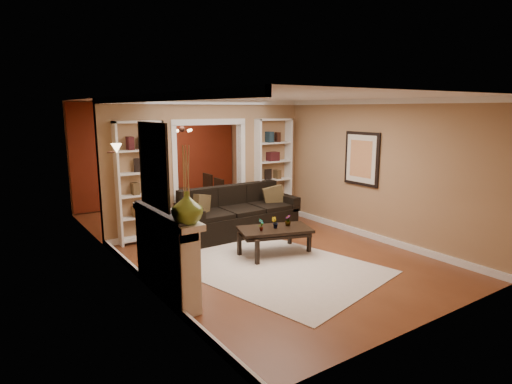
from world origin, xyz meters
TOP-DOWN VIEW (x-y plane):
  - floor at (0.00, 0.00)m, footprint 8.00×8.00m
  - ceiling at (0.00, 0.00)m, footprint 8.00×8.00m
  - wall_back at (0.00, 4.00)m, footprint 8.00×0.00m
  - wall_front at (0.00, -4.00)m, footprint 8.00×0.00m
  - wall_left at (-2.25, 0.00)m, footprint 0.00×8.00m
  - wall_right at (2.25, 0.00)m, footprint 0.00×8.00m
  - partition_wall at (0.00, 1.20)m, footprint 4.50×0.15m
  - red_back_panel at (0.00, 3.97)m, footprint 4.44×0.04m
  - dining_window at (0.00, 3.93)m, footprint 0.78×0.03m
  - area_rug at (-0.29, -1.44)m, footprint 3.11×3.82m
  - sofa at (0.28, 0.45)m, footprint 2.42×1.05m
  - pillow_left at (-0.58, 0.43)m, footprint 0.45×0.35m
  - pillow_right at (1.13, 0.43)m, footprint 0.43×0.27m
  - coffee_table at (0.12, -0.98)m, footprint 1.39×1.03m
  - plant_left at (-0.17, -0.98)m, footprint 0.13×0.12m
  - plant_center at (0.12, -0.98)m, footprint 0.14×0.14m
  - plant_right at (0.41, -0.98)m, footprint 0.14×0.14m
  - bookshelf_left at (-1.55, 1.03)m, footprint 0.90×0.30m
  - bookshelf_right at (1.55, 1.03)m, footprint 0.90×0.30m
  - fireplace at (-2.09, -1.50)m, footprint 0.32×1.70m
  - vase at (-2.09, -2.18)m, footprint 0.49×0.49m
  - mirror at (-2.23, -1.50)m, footprint 0.03×0.95m
  - wall_sconce at (-2.15, 0.55)m, footprint 0.18×0.18m
  - framed_art at (2.21, -1.00)m, footprint 0.04×0.85m
  - dining_table at (0.04, 2.55)m, footprint 1.49×0.83m
  - dining_chair_nw at (-0.51, 2.25)m, footprint 0.41×0.41m
  - dining_chair_ne at (0.59, 2.25)m, footprint 0.54×0.54m
  - dining_chair_sw at (-0.51, 2.85)m, footprint 0.49×0.49m
  - dining_chair_se at (0.59, 2.85)m, footprint 0.46×0.46m
  - chandelier at (0.00, 2.70)m, footprint 0.50×0.50m

SIDE VIEW (x-z plane):
  - floor at x=0.00m, z-range 0.00..0.00m
  - area_rug at x=-0.29m, z-range 0.00..0.01m
  - coffee_table at x=0.12m, z-range 0.00..0.47m
  - dining_table at x=0.04m, z-range 0.00..0.52m
  - dining_chair_sw at x=-0.51m, z-range 0.00..0.77m
  - dining_chair_nw at x=-0.51m, z-range 0.00..0.81m
  - dining_chair_ne at x=0.59m, z-range 0.00..0.88m
  - dining_chair_se at x=0.59m, z-range 0.00..0.92m
  - sofa at x=0.28m, z-range 0.00..0.95m
  - plant_right at x=0.41m, z-range 0.47..0.66m
  - plant_center at x=0.12m, z-range 0.47..0.67m
  - plant_left at x=-0.17m, z-range 0.47..0.68m
  - fireplace at x=-2.09m, z-range 0.00..1.16m
  - pillow_right at x=1.13m, z-range 0.46..0.88m
  - pillow_left at x=-0.58m, z-range 0.46..0.92m
  - bookshelf_left at x=-1.55m, z-range 0.00..2.30m
  - bookshelf_right at x=1.55m, z-range 0.00..2.30m
  - red_back_panel at x=0.00m, z-range 0.00..2.64m
  - wall_back at x=0.00m, z-range -2.65..5.35m
  - wall_front at x=0.00m, z-range -2.65..5.35m
  - wall_left at x=-2.25m, z-range -2.65..5.35m
  - wall_right at x=2.25m, z-range -2.65..5.35m
  - partition_wall at x=0.00m, z-range 0.00..2.70m
  - vase at x=-2.09m, z-range 1.16..1.55m
  - dining_window at x=0.00m, z-range 1.06..2.04m
  - framed_art at x=2.21m, z-range 1.02..2.08m
  - mirror at x=-2.23m, z-range 1.25..2.35m
  - wall_sconce at x=-2.15m, z-range 1.72..1.94m
  - chandelier at x=0.00m, z-range 1.87..2.17m
  - ceiling at x=0.00m, z-range 2.70..2.70m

